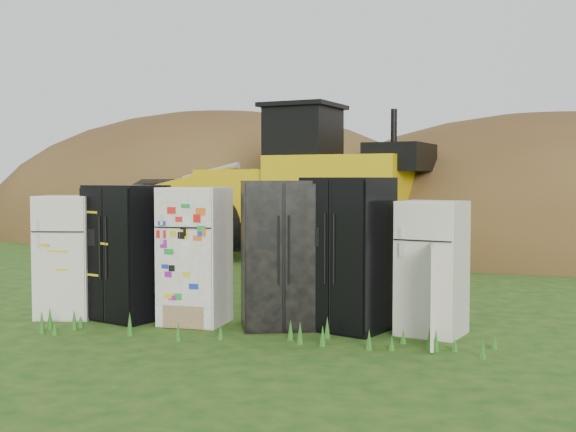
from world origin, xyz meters
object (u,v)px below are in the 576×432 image
fridge_open_door (432,268)px  wheel_loader (269,182)px  fridge_sticker (195,256)px  fridge_black_side (127,252)px  fridge_leftmost (68,256)px  fridge_dark_mid (280,254)px  fridge_black_right (348,254)px

fridge_open_door → wheel_loader: bearing=134.9°
fridge_sticker → fridge_open_door: fridge_sticker is taller
fridge_black_side → fridge_open_door: (4.01, -0.07, -0.09)m
fridge_leftmost → wheel_loader: wheel_loader is taller
fridge_open_door → wheel_loader: (-3.98, 7.73, 0.99)m
fridge_sticker → fridge_dark_mid: size_ratio=0.95×
fridge_black_right → fridge_open_door: bearing=20.2°
fridge_open_door → fridge_sticker: bearing=-162.2°
fridge_dark_mid → fridge_black_right: (0.86, 0.05, 0.02)m
fridge_black_side → fridge_black_right: size_ratio=0.95×
fridge_leftmost → fridge_dark_mid: size_ratio=0.89×
fridge_leftmost → fridge_dark_mid: bearing=-10.1°
fridge_black_right → fridge_open_door: fridge_black_right is taller
fridge_dark_mid → fridge_black_side: bearing=158.9°
fridge_dark_mid → fridge_open_door: size_ratio=1.15×
fridge_sticker → wheel_loader: 7.85m
fridge_open_door → wheel_loader: wheel_loader is taller
fridge_black_right → fridge_black_side: bearing=-156.9°
fridge_open_door → fridge_black_side: bearing=-163.3°
fridge_sticker → fridge_open_door: bearing=2.7°
fridge_open_door → fridge_leftmost: bearing=-162.7°
fridge_leftmost → fridge_black_right: bearing=-9.3°
fridge_black_right → wheel_loader: (-2.96, 7.67, 0.85)m
fridge_dark_mid → fridge_black_right: 0.86m
fridge_black_side → fridge_open_door: size_ratio=1.11×
fridge_dark_mid → wheel_loader: wheel_loader is taller
fridge_black_side → fridge_black_right: bearing=21.5°
fridge_sticker → wheel_loader: bearing=99.8°
fridge_open_door → fridge_black_right: bearing=-165.5°
fridge_sticker → wheel_loader: size_ratio=0.24×
fridge_black_side → fridge_black_right: (2.98, -0.01, 0.05)m
fridge_sticker → fridge_dark_mid: fridge_dark_mid is taller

